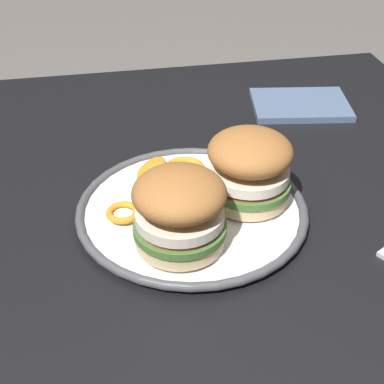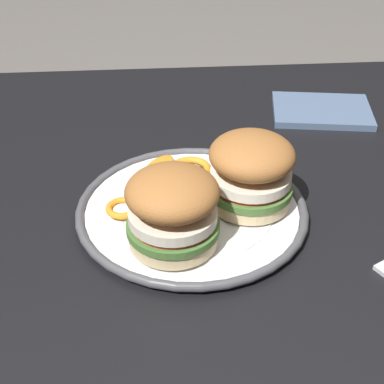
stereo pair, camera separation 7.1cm
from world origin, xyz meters
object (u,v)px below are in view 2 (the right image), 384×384
object	(u,v)px
sandwich_half_left	(251,170)
sandwich_half_right	(173,208)
dining_table	(175,301)
dinner_plate	(192,210)

from	to	relation	value
sandwich_half_left	sandwich_half_right	bearing A→B (deg)	-54.41
sandwich_half_right	dining_table	bearing A→B (deg)	179.90
dinner_plate	sandwich_half_left	distance (m)	0.10
sandwich_half_right	sandwich_half_left	bearing A→B (deg)	125.59
dining_table	dinner_plate	size ratio (longest dim) A/B	3.68
dinner_plate	sandwich_half_right	size ratio (longest dim) A/B	1.97
dining_table	dinner_plate	distance (m)	0.13
dinner_plate	sandwich_half_left	xyz separation A→B (m)	(-0.00, 0.08, 0.06)
dinner_plate	sandwich_half_left	size ratio (longest dim) A/B	2.00
sandwich_half_left	sandwich_half_right	distance (m)	0.13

